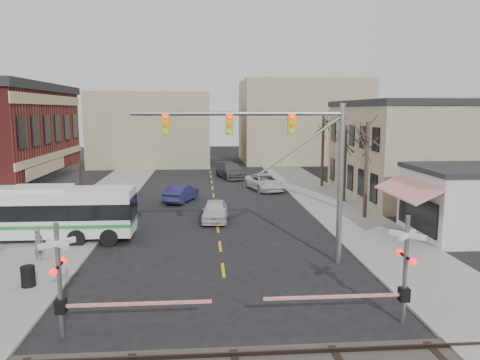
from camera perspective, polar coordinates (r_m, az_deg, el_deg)
name	(u,v)px	position (r m, az deg, el deg)	size (l,w,h in m)	color
ground	(225,286)	(21.13, -1.83, -12.75)	(160.00, 160.00, 0.00)	black
sidewalk_west	(102,201)	(41.29, -16.50, -2.43)	(5.00, 60.00, 0.12)	gray
sidewalk_east	(322,197)	(41.71, 9.98, -2.10)	(5.00, 60.00, 0.12)	gray
tan_building	(462,149)	(45.93, 25.43, 3.46)	(20.30, 15.30, 8.50)	gray
tree_east_a	(366,170)	(33.92, 15.14, 1.17)	(0.28, 0.28, 6.75)	#382B21
tree_east_b	(345,164)	(39.69, 12.64, 1.97)	(0.28, 0.28, 6.30)	#382B21
tree_east_c	(323,150)	(47.36, 10.05, 3.63)	(0.28, 0.28, 7.20)	#382B21
transit_bus	(29,212)	(29.92, -24.38, -3.62)	(12.13, 2.77, 3.12)	silver
traffic_signal_mast	(285,150)	(22.80, 5.47, 3.68)	(10.27, 0.30, 8.00)	gray
rr_crossing_west	(72,281)	(17.03, -19.76, -11.54)	(5.60, 1.36, 4.00)	gray
rr_crossing_east	(394,272)	(17.83, 18.22, -10.56)	(5.60, 1.36, 4.00)	gray
trash_bin	(28,276)	(22.52, -24.43, -10.64)	(0.60, 0.60, 0.89)	black
car_a	(215,211)	(32.62, -3.09, -3.76)	(1.72, 4.28, 1.46)	silver
car_b	(181,193)	(39.61, -7.16, -1.62)	(1.54, 4.42, 1.46)	#1C1B44
car_c	(265,182)	(45.07, 3.03, -0.27)	(2.56, 5.55, 1.54)	silver
car_d	(231,171)	(52.98, -1.10, 1.15)	(2.39, 5.87, 1.70)	#46464B
pedestrian_near	(39,244)	(25.90, -23.33, -7.23)	(0.60, 0.39, 1.65)	#62564F
pedestrian_far	(34,226)	(30.37, -23.77, -5.10)	(0.75, 0.58, 1.53)	#323258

